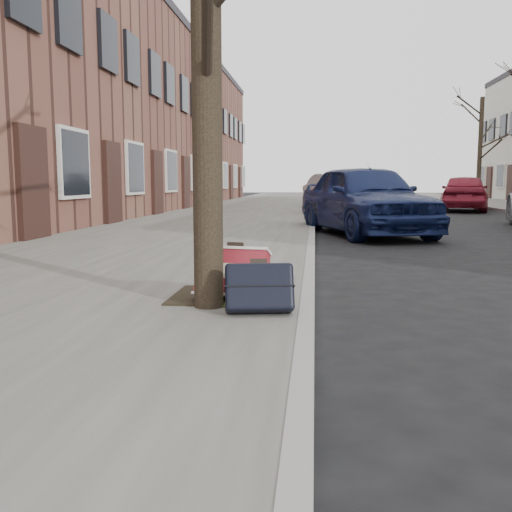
# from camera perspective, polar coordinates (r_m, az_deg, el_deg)

# --- Properties ---
(ground) EXTENTS (120.00, 120.00, 0.00)m
(ground) POSITION_cam_1_polar(r_m,az_deg,el_deg) (4.00, 23.39, -9.41)
(ground) COLOR black
(ground) RESTS_ON ground
(near_sidewalk) EXTENTS (5.00, 70.00, 0.12)m
(near_sidewalk) POSITION_cam_1_polar(r_m,az_deg,el_deg) (18.85, -1.75, 4.17)
(near_sidewalk) COLOR gray
(near_sidewalk) RESTS_ON ground
(house_near) EXTENTS (6.80, 40.00, 7.00)m
(house_near) POSITION_cam_1_polar(r_m,az_deg,el_deg) (21.50, -17.64, 13.41)
(house_near) COLOR brown
(house_near) RESTS_ON ground
(dirt_patch) EXTENTS (0.85, 0.85, 0.02)m
(dirt_patch) POSITION_cam_1_polar(r_m,az_deg,el_deg) (5.01, -3.44, -3.97)
(dirt_patch) COLOR black
(dirt_patch) RESTS_ON near_sidewalk
(suitcase_red) EXTENTS (0.64, 0.42, 0.46)m
(suitcase_red) POSITION_cam_1_polar(r_m,az_deg,el_deg) (4.80, -2.40, -1.80)
(suitcase_red) COLOR maroon
(suitcase_red) RESTS_ON near_sidewalk
(suitcase_navy) EXTENTS (0.56, 0.39, 0.41)m
(suitcase_navy) POSITION_cam_1_polar(r_m,az_deg,el_deg) (4.33, 0.32, -3.15)
(suitcase_navy) COLOR black
(suitcase_navy) RESTS_ON near_sidewalk
(car_near_front) EXTENTS (3.05, 4.82, 1.53)m
(car_near_front) POSITION_cam_1_polar(r_m,az_deg,el_deg) (12.34, 10.86, 5.62)
(car_near_front) COLOR #141F4D
(car_near_front) RESTS_ON ground
(car_near_mid) EXTENTS (2.69, 4.46, 1.39)m
(car_near_mid) POSITION_cam_1_polar(r_m,az_deg,el_deg) (18.39, 8.69, 5.99)
(car_near_mid) COLOR #AFB0B6
(car_near_mid) RESTS_ON ground
(car_near_back) EXTENTS (2.63, 5.54, 1.53)m
(car_near_back) POSITION_cam_1_polar(r_m,az_deg,el_deg) (25.31, 8.46, 6.51)
(car_near_back) COLOR #3E3D43
(car_near_back) RESTS_ON ground
(car_far_back) EXTENTS (2.63, 4.46, 1.42)m
(car_far_back) POSITION_cam_1_polar(r_m,az_deg,el_deg) (23.58, 20.10, 5.96)
(car_far_back) COLOR maroon
(car_far_back) RESTS_ON ground
(tree_far_c) EXTENTS (0.23, 0.23, 5.30)m
(tree_far_c) POSITION_cam_1_polar(r_m,az_deg,el_deg) (31.89, 21.49, 9.85)
(tree_far_c) COLOR black
(tree_far_c) RESTS_ON far_sidewalk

